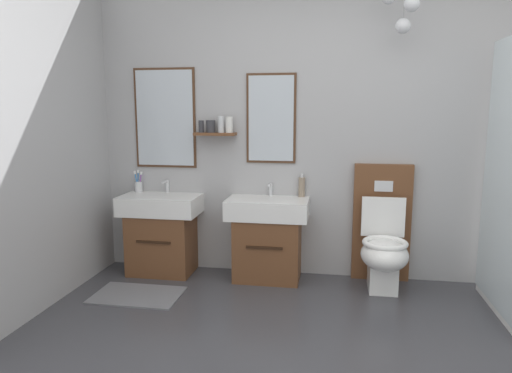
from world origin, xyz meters
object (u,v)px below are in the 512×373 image
vanity_sink_left (162,231)px  toothbrush_cup (139,186)px  vanity_sink_right (268,236)px  toilet (383,242)px  soap_dispenser (302,187)px

vanity_sink_left → toothbrush_cup: toothbrush_cup is taller
vanity_sink_right → toilet: bearing=-1.5°
vanity_sink_left → toothbrush_cup: (-0.26, 0.14, 0.38)m
vanity_sink_left → vanity_sink_right: (0.96, 0.00, 0.00)m
soap_dispenser → toilet: bearing=-14.1°
toothbrush_cup → soap_dispenser: 1.49m
vanity_sink_left → vanity_sink_right: bearing=0.0°
vanity_sink_right → soap_dispenser: bearing=27.9°
vanity_sink_left → toothbrush_cup: size_ratio=3.52×
vanity_sink_right → soap_dispenser: soap_dispenser is taller
soap_dispenser → toothbrush_cup: bearing=-179.6°
toilet → vanity_sink_right: bearing=178.5°
vanity_sink_left → toilet: (1.91, -0.03, 0.00)m
vanity_sink_right → toothbrush_cup: 1.29m
toilet → toothbrush_cup: bearing=175.8°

